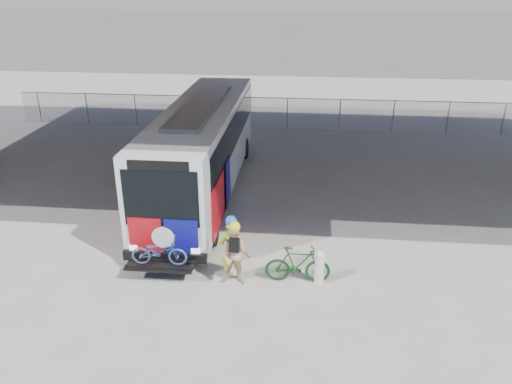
# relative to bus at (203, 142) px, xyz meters

# --- Properties ---
(ground) EXTENTS (160.00, 160.00, 0.00)m
(ground) POSITION_rel_bus_xyz_m (2.00, -2.56, -2.11)
(ground) COLOR #9E9991
(ground) RESTS_ON ground
(bus) EXTENTS (2.67, 12.90, 3.69)m
(bus) POSITION_rel_bus_xyz_m (0.00, 0.00, 0.00)
(bus) COLOR silver
(bus) RESTS_ON ground
(overpass) EXTENTS (40.00, 16.00, 7.95)m
(overpass) POSITION_rel_bus_xyz_m (2.00, 1.44, 4.44)
(overpass) COLOR #605E59
(overpass) RESTS_ON ground
(chainlink_fence) EXTENTS (30.00, 0.06, 30.00)m
(chainlink_fence) POSITION_rel_bus_xyz_m (2.00, 9.44, -0.69)
(chainlink_fence) COLOR gray
(chainlink_fence) RESTS_ON ground
(brick_buildings) EXTENTS (54.00, 22.00, 12.00)m
(brick_buildings) POSITION_rel_bus_xyz_m (3.23, 45.67, 3.31)
(brick_buildings) COLOR maroon
(brick_buildings) RESTS_ON ground
(bollard) EXTENTS (0.28, 0.28, 1.06)m
(bollard) POSITION_rel_bus_xyz_m (4.64, -6.33, -1.54)
(bollard) COLOR white
(bollard) RESTS_ON ground
(cyclist_hivis) EXTENTS (0.76, 0.58, 2.04)m
(cyclist_hivis) POSITION_rel_bus_xyz_m (2.09, -6.33, -1.13)
(cyclist_hivis) COLOR #B4EE19
(cyclist_hivis) RESTS_ON ground
(cyclist_tan) EXTENTS (0.93, 0.75, 2.01)m
(cyclist_tan) POSITION_rel_bus_xyz_m (2.23, -6.61, -1.16)
(cyclist_tan) COLOR tan
(cyclist_tan) RESTS_ON ground
(bike_parked) EXTENTS (1.91, 0.61, 1.14)m
(bike_parked) POSITION_rel_bus_xyz_m (4.01, -6.33, -1.54)
(bike_parked) COLOR #15421B
(bike_parked) RESTS_ON ground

